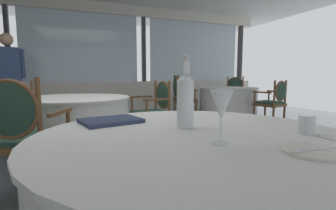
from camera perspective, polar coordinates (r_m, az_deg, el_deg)
name	(u,v)px	position (r m, az deg, el deg)	size (l,w,h in m)	color
ground_plane	(100,173)	(2.66, -15.60, -15.01)	(12.77, 12.77, 0.00)	#4C5156
window_wall_far	(83,72)	(6.16, -19.28, 7.36)	(9.55, 0.14, 2.71)	silver
side_plate	(313,151)	(0.92, 30.76, -9.26)	(0.19, 0.19, 0.01)	silver
butter_knife	(313,150)	(0.91, 30.78, -8.95)	(0.18, 0.02, 0.00)	silver
water_bottle	(185,99)	(1.15, 4.06, 1.46)	(0.08, 0.08, 0.34)	white
wine_glass	(222,106)	(0.89, 12.44, -0.27)	(0.08, 0.08, 0.20)	white
water_tumbler	(307,125)	(1.19, 29.71, -4.00)	(0.07, 0.07, 0.08)	white
menu_book	(111,121)	(1.32, -13.26, -3.59)	(0.29, 0.23, 0.02)	#2D3856
background_table_0	(76,128)	(3.13, -20.76, -4.95)	(1.28, 1.28, 0.73)	white
dining_chair_0_0	(24,108)	(3.98, -30.66, -0.53)	(0.66, 0.65, 0.92)	brown
dining_chair_0_1	(22,131)	(2.14, -31.06, -5.15)	(0.63, 0.59, 0.97)	brown
dining_chair_0_2	(155,107)	(3.43, -3.11, -0.58)	(0.53, 0.59, 0.92)	brown
background_table_1	(228,104)	(5.63, 13.87, 0.29)	(1.29, 1.29, 0.73)	white
dining_chair_1_0	(274,100)	(5.03, 23.48, 1.16)	(0.62, 0.57, 0.91)	brown
dining_chair_1_1	(234,92)	(6.67, 15.26, 2.91)	(0.66, 0.66, 0.97)	brown
dining_chair_1_2	(181,94)	(5.30, 3.05, 2.49)	(0.55, 0.61, 1.01)	brown
diner_person_0	(9,75)	(5.30, -33.21, 5.90)	(0.51, 0.30, 1.75)	brown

